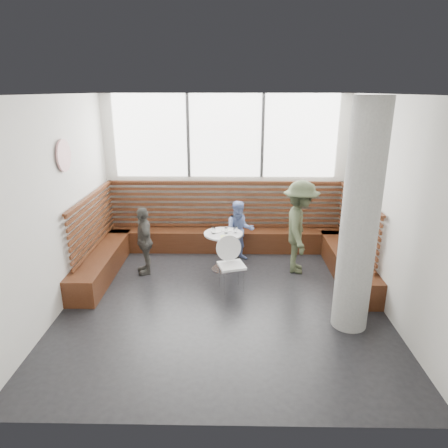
{
  "coord_description": "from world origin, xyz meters",
  "views": [
    {
      "loc": [
        0.12,
        -5.71,
        3.26
      ],
      "look_at": [
        0.0,
        1.0,
        1.0
      ],
      "focal_mm": 32.0,
      "sensor_mm": 36.0,
      "label": 1
    }
  ],
  "objects_px": {
    "child_back": "(240,231)",
    "child_left": "(144,241)",
    "adult_man": "(300,227)",
    "concrete_column": "(360,220)",
    "cafe_table": "(223,244)",
    "cafe_chair": "(232,259)"
  },
  "relations": [
    {
      "from": "cafe_table",
      "to": "child_left",
      "type": "bearing_deg",
      "value": -174.94
    },
    {
      "from": "concrete_column",
      "to": "cafe_table",
      "type": "height_order",
      "value": "concrete_column"
    },
    {
      "from": "cafe_chair",
      "to": "adult_man",
      "type": "distance_m",
      "value": 1.48
    },
    {
      "from": "child_back",
      "to": "child_left",
      "type": "relative_size",
      "value": 0.96
    },
    {
      "from": "concrete_column",
      "to": "child_left",
      "type": "xyz_separation_m",
      "value": [
        -3.32,
        1.71,
        -0.97
      ]
    },
    {
      "from": "concrete_column",
      "to": "child_left",
      "type": "bearing_deg",
      "value": 152.75
    },
    {
      "from": "cafe_table",
      "to": "concrete_column",
      "type": "bearing_deg",
      "value": -44.55
    },
    {
      "from": "cafe_table",
      "to": "cafe_chair",
      "type": "height_order",
      "value": "cafe_chair"
    },
    {
      "from": "child_back",
      "to": "adult_man",
      "type": "bearing_deg",
      "value": -33.73
    },
    {
      "from": "concrete_column",
      "to": "adult_man",
      "type": "relative_size",
      "value": 1.84
    },
    {
      "from": "concrete_column",
      "to": "child_left",
      "type": "distance_m",
      "value": 3.86
    },
    {
      "from": "cafe_table",
      "to": "child_left",
      "type": "distance_m",
      "value": 1.46
    },
    {
      "from": "adult_man",
      "to": "child_back",
      "type": "bearing_deg",
      "value": 73.25
    },
    {
      "from": "child_back",
      "to": "child_left",
      "type": "xyz_separation_m",
      "value": [
        -1.76,
        -0.63,
        0.03
      ]
    },
    {
      "from": "cafe_table",
      "to": "cafe_chair",
      "type": "xyz_separation_m",
      "value": [
        0.15,
        -0.73,
        0.01
      ]
    },
    {
      "from": "cafe_chair",
      "to": "child_back",
      "type": "height_order",
      "value": "child_back"
    },
    {
      "from": "cafe_chair",
      "to": "adult_man",
      "type": "height_order",
      "value": "adult_man"
    },
    {
      "from": "cafe_table",
      "to": "child_back",
      "type": "distance_m",
      "value": 0.59
    },
    {
      "from": "adult_man",
      "to": "cafe_chair",
      "type": "bearing_deg",
      "value": 128.18
    },
    {
      "from": "cafe_chair",
      "to": "adult_man",
      "type": "xyz_separation_m",
      "value": [
        1.25,
        0.73,
        0.33
      ]
    },
    {
      "from": "adult_man",
      "to": "child_back",
      "type": "height_order",
      "value": "adult_man"
    },
    {
      "from": "cafe_table",
      "to": "cafe_chair",
      "type": "bearing_deg",
      "value": -78.2
    }
  ]
}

